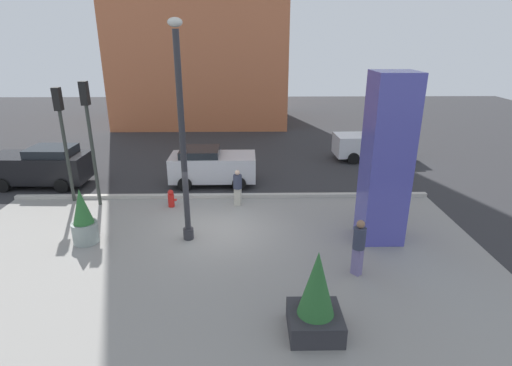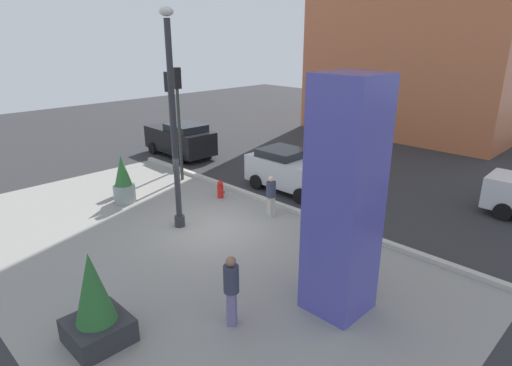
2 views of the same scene
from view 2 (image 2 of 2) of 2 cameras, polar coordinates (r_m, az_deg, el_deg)
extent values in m
plane|color=#2D2D30|center=(17.72, 4.17, -2.13)|extent=(60.00, 60.00, 0.00)
cube|color=gray|center=(14.10, -12.16, -8.40)|extent=(18.00, 10.00, 0.02)
cube|color=#B7B2A8|center=(17.07, 2.25, -2.64)|extent=(18.00, 0.24, 0.16)
cylinder|color=#2D2D33|center=(15.39, -10.10, -5.00)|extent=(0.36, 0.36, 0.40)
cylinder|color=#2D2D33|center=(14.38, -10.85, 6.88)|extent=(0.20, 0.20, 6.89)
ellipsoid|color=silver|center=(14.08, -11.84, 21.43)|extent=(0.44, 0.44, 0.28)
cube|color=#4C4CAD|center=(9.99, 11.62, -2.26)|extent=(1.38, 1.38, 5.69)
cylinder|color=gray|center=(18.02, -17.07, -1.32)|extent=(0.86, 0.86, 0.74)
cylinder|color=#382819|center=(17.91, -17.18, -0.27)|extent=(0.79, 0.79, 0.04)
cone|color=#2D6B33|center=(17.71, -17.38, 1.65)|extent=(0.67, 0.67, 1.22)
cube|color=#2D2D33|center=(10.53, -20.19, -17.93)|extent=(1.26, 1.26, 0.56)
cylinder|color=#382819|center=(10.38, -20.36, -16.78)|extent=(1.20, 1.20, 0.04)
cone|color=#2D6B33|center=(9.93, -20.93, -12.85)|extent=(0.88, 0.88, 1.63)
cylinder|color=red|center=(17.77, -4.76, -1.13)|extent=(0.26, 0.26, 0.55)
sphere|color=red|center=(17.65, -4.79, -0.05)|extent=(0.24, 0.24, 0.24)
cylinder|color=red|center=(17.64, -4.40, -1.18)|extent=(0.12, 0.10, 0.10)
cylinder|color=#333833|center=(21.03, -11.11, 6.55)|extent=(0.14, 0.14, 3.90)
cube|color=black|center=(20.65, -11.54, 13.05)|extent=(0.28, 0.32, 0.90)
sphere|color=green|center=(20.72, -11.19, 13.84)|extent=(0.18, 0.18, 0.18)
cylinder|color=#333833|center=(19.74, -10.10, 6.20)|extent=(0.14, 0.14, 4.17)
cube|color=black|center=(19.34, -10.54, 13.55)|extent=(0.28, 0.32, 0.90)
sphere|color=red|center=(19.41, -10.17, 14.39)|extent=(0.18, 0.18, 0.18)
cube|color=black|center=(24.18, -10.10, 5.66)|extent=(4.42, 2.01, 1.23)
cube|color=#1E2328|center=(23.47, -9.31, 7.29)|extent=(2.01, 1.71, 0.36)
cylinder|color=black|center=(24.96, -13.55, 4.51)|extent=(0.65, 0.24, 0.64)
cylinder|color=black|center=(25.91, -9.97, 5.29)|extent=(0.65, 0.24, 0.64)
cylinder|color=black|center=(22.72, -10.08, 3.32)|extent=(0.65, 0.24, 0.64)
cylinder|color=black|center=(23.76, -6.31, 4.20)|extent=(0.65, 0.24, 0.64)
cube|color=silver|center=(18.44, 4.89, 1.50)|extent=(4.00, 1.92, 1.14)
cube|color=#1E2328|center=(18.60, 3.53, 4.04)|extent=(1.81, 1.68, 0.33)
cylinder|color=black|center=(18.62, 9.64, -0.23)|extent=(0.64, 0.22, 0.64)
cylinder|color=black|center=(17.18, 5.98, -1.73)|extent=(0.64, 0.22, 0.64)
cylinder|color=black|center=(20.05, 3.87, 1.42)|extent=(0.64, 0.22, 0.64)
cylinder|color=black|center=(18.72, 0.07, 0.16)|extent=(0.64, 0.22, 0.64)
cylinder|color=black|center=(18.01, 29.96, -3.33)|extent=(0.65, 0.25, 0.64)
cube|color=#B2AD9E|center=(15.93, 1.97, -3.11)|extent=(0.32, 0.26, 0.77)
cylinder|color=#33384C|center=(15.69, 2.00, -0.84)|extent=(0.44, 0.44, 0.58)
sphere|color=beige|center=(15.56, 2.02, 0.52)|extent=(0.21, 0.21, 0.21)
cube|color=slate|center=(10.35, -3.24, -16.22)|extent=(0.33, 0.34, 0.88)
cylinder|color=#33384C|center=(9.93, -3.32, -12.61)|extent=(0.51, 0.51, 0.66)
sphere|color=#8C664C|center=(9.70, -3.37, -10.37)|extent=(0.24, 0.24, 0.24)
camera|label=1|loc=(10.63, -73.33, 7.31)|focal=28.40mm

